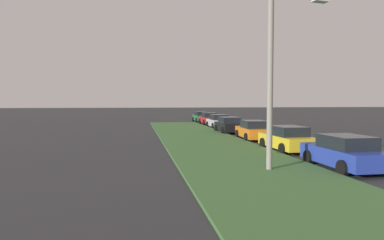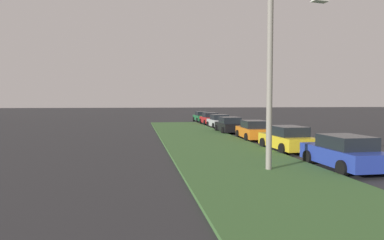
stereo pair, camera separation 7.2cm
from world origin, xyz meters
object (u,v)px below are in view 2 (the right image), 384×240
object	(u,v)px
parked_car_yellow	(287,139)
parked_car_green	(202,117)
parked_car_red	(210,119)
parked_car_blue	(344,153)
parked_car_silver	(219,121)
parked_car_orange	(254,130)
streetlight	(277,65)
parked_car_black	(229,125)

from	to	relation	value
parked_car_yellow	parked_car_green	size ratio (longest dim) A/B	1.01
parked_car_red	parked_car_green	size ratio (longest dim) A/B	1.00
parked_car_blue	parked_car_silver	xyz separation A→B (m)	(23.28, -0.00, 0.00)
parked_car_silver	parked_car_orange	bearing A→B (deg)	178.83
parked_car_red	streetlight	distance (m)	29.71
parked_car_black	parked_car_silver	xyz separation A→B (m)	(5.94, -0.42, 0.00)
parked_car_black	parked_car_red	world-z (taller)	same
parked_car_green	streetlight	bearing A→B (deg)	173.68
parked_car_yellow	parked_car_red	bearing A→B (deg)	-2.78
parked_car_blue	streetlight	world-z (taller)	streetlight
parked_car_blue	parked_car_black	world-z (taller)	same
parked_car_silver	parked_car_red	world-z (taller)	same
parked_car_yellow	parked_car_red	world-z (taller)	same
parked_car_blue	parked_car_yellow	xyz separation A→B (m)	(5.54, 0.09, 0.00)
parked_car_blue	parked_car_green	distance (m)	34.66
parked_car_blue	parked_car_green	size ratio (longest dim) A/B	1.00
parked_car_red	streetlight	bearing A→B (deg)	173.08
parked_car_red	parked_car_blue	bearing A→B (deg)	179.01
parked_car_orange	parked_car_yellow	bearing A→B (deg)	-177.49
parked_car_green	streetlight	world-z (taller)	streetlight
parked_car_yellow	parked_car_black	size ratio (longest dim) A/B	1.01
parked_car_yellow	streetlight	bearing A→B (deg)	149.96
parked_car_orange	parked_car_red	world-z (taller)	same
parked_car_blue	parked_car_red	xyz separation A→B (m)	(29.30, -0.23, 0.00)
parked_car_blue	parked_car_silver	bearing A→B (deg)	-0.71
parked_car_red	parked_car_orange	bearing A→B (deg)	178.52
parked_car_black	parked_car_silver	size ratio (longest dim) A/B	1.00
parked_car_blue	parked_car_red	world-z (taller)	same
parked_car_yellow	parked_car_orange	world-z (taller)	same
parked_car_orange	parked_car_silver	bearing A→B (deg)	2.54
parked_car_blue	parked_car_yellow	bearing A→B (deg)	0.27
parked_car_silver	streetlight	bearing A→B (deg)	171.67
parked_car_silver	parked_car_green	bearing A→B (deg)	-1.91
parked_car_silver	parked_car_green	distance (m)	11.38
parked_car_yellow	parked_car_black	world-z (taller)	same
parked_car_yellow	parked_car_orange	size ratio (longest dim) A/B	0.99
parked_car_silver	streetlight	size ratio (longest dim) A/B	0.58
parked_car_black	parked_car_blue	bearing A→B (deg)	-178.28
parked_car_silver	parked_car_red	distance (m)	6.02
parked_car_red	parked_car_green	xyz separation A→B (m)	(5.36, 0.02, 0.00)
parked_car_yellow	parked_car_red	distance (m)	23.76
parked_car_black	parked_car_silver	bearing A→B (deg)	-3.74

